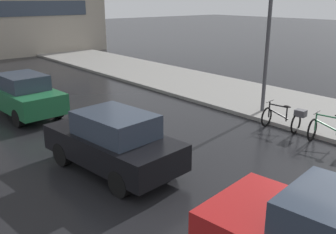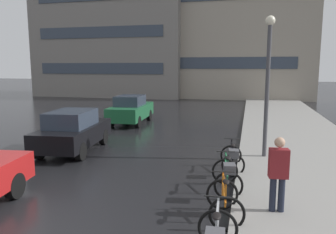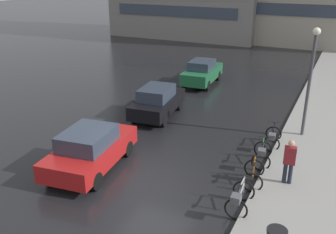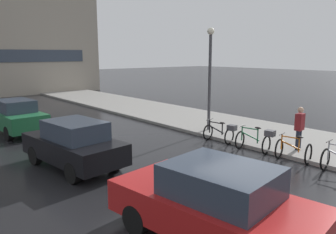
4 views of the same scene
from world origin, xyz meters
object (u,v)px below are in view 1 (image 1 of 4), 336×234
bicycle_third (336,130)px  bicycle_farthest (285,118)px  car_black (113,142)px  car_green (23,95)px  streetlamp (268,37)px

bicycle_third → bicycle_farthest: bicycle_third is taller
car_black → bicycle_farthest: bearing=-10.5°
bicycle_third → car_black: 6.70m
car_green → bicycle_farthest: bearing=-50.9°
bicycle_farthest → streetlamp: streetlamp is taller
bicycle_farthest → car_black: car_black is taller
bicycle_third → car_black: bearing=154.4°
car_green → streetlamp: bearing=-39.4°
bicycle_third → streetlamp: streetlamp is taller
bicycle_third → bicycle_farthest: size_ratio=1.02×
bicycle_third → streetlamp: size_ratio=0.30×
car_black → streetlamp: streetlamp is taller
bicycle_third → streetlamp: bearing=73.0°
car_green → streetlamp: 9.46m
bicycle_farthest → streetlamp: bearing=58.9°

